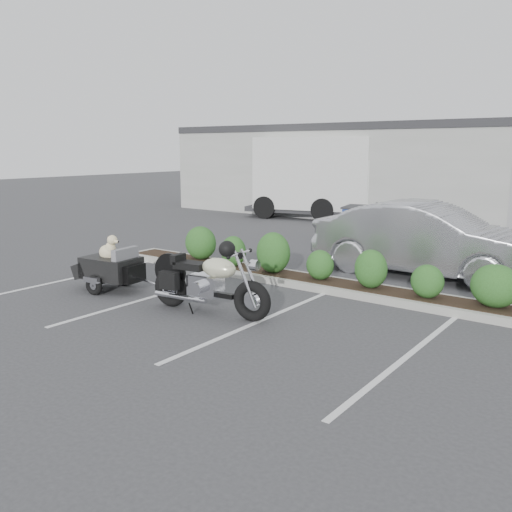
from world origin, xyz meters
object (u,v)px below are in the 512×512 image
Objects in this scene: motorcycle at (208,283)px; pet_trailer at (111,267)px; delivery_truck at (335,180)px; sedan at (428,240)px; dumpster at (371,224)px.

motorcycle reaches higher than pet_trailer.
motorcycle is 0.32× the size of delivery_truck.
sedan is at bearing 40.42° from pet_trailer.
sedan is 10.77m from delivery_truck.
pet_trailer is 1.06× the size of dumpster.
motorcycle is at bearing -84.38° from delivery_truck.
sedan is 0.67× the size of delivery_truck.
sedan is at bearing -63.63° from delivery_truck.
sedan is (4.94, 5.31, 0.36)m from pet_trailer.
dumpster is (1.81, 8.99, 0.07)m from pet_trailer.
delivery_truck reaches higher than sedan.
pet_trailer is 13.70m from delivery_truck.
motorcycle is 9.07m from dumpster.
motorcycle is at bearing -95.76° from dumpster.
motorcycle is 1.24× the size of pet_trailer.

